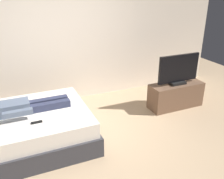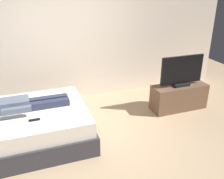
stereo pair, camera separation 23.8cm
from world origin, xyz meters
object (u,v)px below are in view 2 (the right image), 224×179
(bed, at_px, (23,127))
(person, at_px, (22,105))
(tv_stand, at_px, (179,97))
(tv, at_px, (182,71))
(remote, at_px, (35,120))

(bed, relative_size, person, 1.61)
(tv_stand, relative_size, tv, 1.25)
(person, bearing_deg, remote, -69.53)
(tv_stand, xyz_separation_m, tv, (0.00, 0.00, 0.53))
(bed, distance_m, remote, 0.48)
(remote, relative_size, tv_stand, 0.14)
(bed, xyz_separation_m, tv, (2.94, 0.16, 0.52))
(remote, bearing_deg, person, 110.47)
(remote, distance_m, tv_stand, 2.82)
(tv_stand, distance_m, tv, 0.53)
(bed, distance_m, person, 0.36)
(person, bearing_deg, tv_stand, 1.86)
(bed, xyz_separation_m, tv_stand, (2.94, 0.16, -0.01))
(bed, bearing_deg, person, 65.74)
(person, xyz_separation_m, remote, (0.15, -0.40, -0.07))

